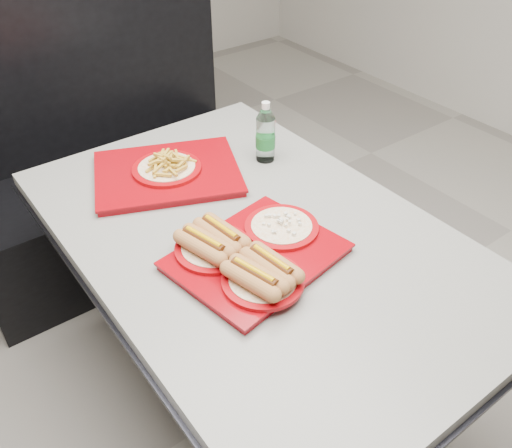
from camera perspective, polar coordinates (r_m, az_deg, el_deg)
ground at (r=2.05m, az=-0.06°, el=-17.46°), size 6.00×6.00×0.00m
diner_table at (r=1.60m, az=-0.08°, el=-5.36°), size 0.92×1.42×0.75m
booth_bench at (r=2.50m, az=-15.25°, el=5.47°), size 1.30×0.57×1.35m
tray_near at (r=1.37m, az=-0.54°, el=-3.07°), size 0.46×0.39×0.09m
tray_far at (r=1.73m, az=-9.35°, el=5.62°), size 0.55×0.49×0.09m
water_bottle at (r=1.77m, az=1.00°, el=9.30°), size 0.06×0.06×0.20m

